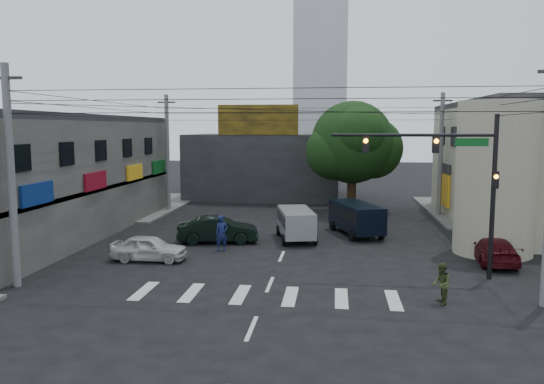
% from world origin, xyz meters
% --- Properties ---
extents(ground, '(160.00, 160.00, 0.00)m').
position_xyz_m(ground, '(0.00, 0.00, 0.00)').
color(ground, black).
rests_on(ground, ground).
extents(sidewalk_far_left, '(16.00, 16.00, 0.15)m').
position_xyz_m(sidewalk_far_left, '(-18.00, 18.00, 0.07)').
color(sidewalk_far_left, '#514F4C').
rests_on(sidewalk_far_left, ground).
extents(sidewalk_far_right, '(16.00, 16.00, 0.15)m').
position_xyz_m(sidewalk_far_right, '(18.00, 18.00, 0.07)').
color(sidewalk_far_right, '#514F4C').
rests_on(sidewalk_far_right, ground).
extents(building_left, '(14.00, 24.00, 7.00)m').
position_xyz_m(building_left, '(-18.00, 6.00, 3.50)').
color(building_left, '#43403E').
rests_on(building_left, ground).
extents(corner_column, '(4.00, 4.00, 8.00)m').
position_xyz_m(corner_column, '(11.00, 4.00, 4.00)').
color(corner_column, gray).
rests_on(corner_column, ground).
extents(building_far, '(14.00, 10.00, 6.00)m').
position_xyz_m(building_far, '(-4.00, 26.00, 3.00)').
color(building_far, '#232326').
rests_on(building_far, ground).
extents(billboard, '(7.00, 0.30, 2.60)m').
position_xyz_m(billboard, '(-4.00, 21.10, 7.30)').
color(billboard, olive).
rests_on(billboard, building_far).
extents(tower_distant, '(9.00, 9.00, 44.00)m').
position_xyz_m(tower_distant, '(0.00, 70.00, 22.00)').
color(tower_distant, silver).
rests_on(tower_distant, ground).
extents(street_tree, '(6.40, 6.40, 8.70)m').
position_xyz_m(street_tree, '(4.00, 17.00, 5.47)').
color(street_tree, black).
rests_on(street_tree, ground).
extents(traffic_gantry, '(7.10, 0.35, 7.20)m').
position_xyz_m(traffic_gantry, '(7.82, -1.00, 4.83)').
color(traffic_gantry, black).
rests_on(traffic_gantry, ground).
extents(utility_pole_near_left, '(0.32, 0.32, 9.20)m').
position_xyz_m(utility_pole_near_left, '(-10.50, -4.50, 4.60)').
color(utility_pole_near_left, '#59595B').
rests_on(utility_pole_near_left, ground).
extents(utility_pole_far_left, '(0.32, 0.32, 9.20)m').
position_xyz_m(utility_pole_far_left, '(-10.50, 16.00, 4.60)').
color(utility_pole_far_left, '#59595B').
rests_on(utility_pole_far_left, ground).
extents(utility_pole_far_right, '(0.32, 0.32, 9.20)m').
position_xyz_m(utility_pole_far_right, '(10.50, 16.00, 4.60)').
color(utility_pole_far_right, '#59595B').
rests_on(utility_pole_far_right, ground).
extents(dark_sedan, '(3.22, 5.18, 1.52)m').
position_xyz_m(dark_sedan, '(-3.99, 4.89, 0.76)').
color(dark_sedan, black).
rests_on(dark_sedan, ground).
extents(white_compact, '(1.55, 3.78, 1.28)m').
position_xyz_m(white_compact, '(-6.50, 0.35, 0.64)').
color(white_compact, '#BABAB6').
rests_on(white_compact, ground).
extents(maroon_sedan, '(2.17, 4.50, 1.26)m').
position_xyz_m(maroon_sedan, '(10.50, 1.92, 0.63)').
color(maroon_sedan, '#3F090F').
rests_on(maroon_sedan, ground).
extents(silver_minivan, '(4.96, 3.52, 1.82)m').
position_xyz_m(silver_minivan, '(0.44, 6.14, 0.91)').
color(silver_minivan, gray).
rests_on(silver_minivan, ground).
extents(navy_van, '(6.10, 5.05, 1.95)m').
position_xyz_m(navy_van, '(4.03, 8.09, 0.98)').
color(navy_van, black).
rests_on(navy_van, ground).
extents(traffic_officer, '(1.12, 1.09, 1.94)m').
position_xyz_m(traffic_officer, '(-3.33, 2.84, 0.97)').
color(traffic_officer, '#141D48').
rests_on(traffic_officer, ground).
extents(pedestrian_olive, '(0.79, 0.62, 1.58)m').
position_xyz_m(pedestrian_olive, '(6.71, -4.74, 0.79)').
color(pedestrian_olive, '#33411E').
rests_on(pedestrian_olive, ground).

